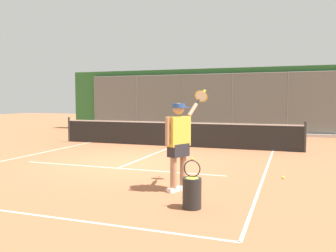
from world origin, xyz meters
TOP-DOWN VIEW (x-y plane):
  - ground_plane at (0.00, 0.00)m, footprint 60.00×60.00m
  - court_line_markings at (0.00, 1.11)m, footprint 7.58×8.58m
  - fence_backdrop at (0.00, -10.18)m, footprint 16.89×1.37m
  - tennis_net at (0.00, -3.89)m, footprint 9.75×0.09m
  - tennis_player at (-2.24, 2.45)m, footprint 0.61×1.40m
  - tennis_ball_near_baseline at (-1.52, -1.16)m, footprint 0.07×0.07m
  - tennis_ball_near_net at (-4.21, 0.67)m, footprint 0.07×0.07m
  - ball_basket at (-2.80, 3.49)m, footprint 0.32×0.32m

SIDE VIEW (x-z plane):
  - ground_plane at x=0.00m, z-range 0.00..0.00m
  - court_line_markings at x=0.00m, z-range 0.00..0.01m
  - tennis_ball_near_baseline at x=-1.52m, z-range 0.00..0.07m
  - tennis_ball_near_net at x=-4.21m, z-range 0.00..0.07m
  - ball_basket at x=-2.80m, z-range -0.11..0.71m
  - tennis_net at x=0.00m, z-range -0.04..1.03m
  - tennis_player at x=-2.24m, z-range 0.02..2.08m
  - fence_backdrop at x=0.00m, z-range -0.01..3.52m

